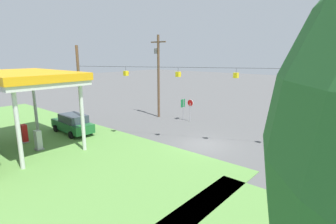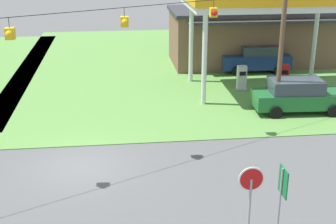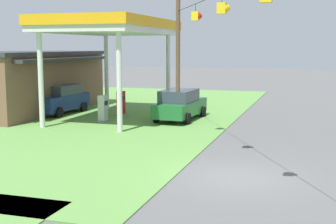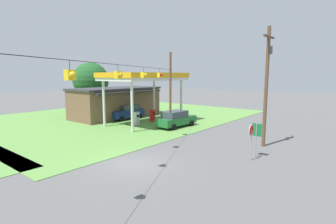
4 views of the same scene
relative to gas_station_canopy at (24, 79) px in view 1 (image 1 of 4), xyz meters
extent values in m
plane|color=#565656|center=(-10.57, -9.31, -5.47)|extent=(160.00, 160.00, 0.00)
cube|color=silver|center=(0.00, 0.00, -0.19)|extent=(9.46, 5.74, 0.35)
cube|color=orange|center=(0.00, 0.00, 0.26)|extent=(9.66, 5.94, 0.55)
cylinder|color=silver|center=(-4.13, -2.27, -2.92)|extent=(0.28, 0.28, 5.11)
cylinder|color=silver|center=(4.13, -2.27, -2.92)|extent=(0.28, 0.28, 5.11)
cylinder|color=silver|center=(-4.13, 2.27, -2.92)|extent=(0.28, 0.28, 5.11)
cube|color=gray|center=(-1.33, 0.00, -5.41)|extent=(0.71, 0.56, 0.12)
cube|color=silver|center=(-1.33, 0.00, -4.63)|extent=(0.55, 0.40, 1.45)
cube|color=black|center=(-1.33, -0.21, -4.34)|extent=(0.39, 0.03, 0.24)
cube|color=gray|center=(1.33, 0.00, -5.41)|extent=(0.71, 0.56, 0.12)
cube|color=red|center=(1.33, 0.00, -4.63)|extent=(0.55, 0.40, 1.45)
cube|color=black|center=(1.33, -0.21, -4.34)|extent=(0.39, 0.03, 0.24)
cube|color=#1E602D|center=(0.79, -4.09, -4.73)|extent=(5.06, 2.09, 0.81)
cube|color=#333D47|center=(0.49, -4.08, -3.98)|extent=(2.82, 1.83, 0.70)
cylinder|color=black|center=(2.38, -3.23, -5.13)|extent=(0.69, 0.25, 0.68)
cylinder|color=black|center=(2.28, -5.11, -5.13)|extent=(0.69, 0.25, 0.68)
cylinder|color=black|center=(-0.71, -3.07, -5.13)|extent=(0.69, 0.25, 0.68)
cylinder|color=black|center=(-0.80, -4.96, -5.13)|extent=(0.69, 0.25, 0.68)
cylinder|color=#99999E|center=(-5.10, -14.91, -4.42)|extent=(0.08, 0.08, 2.10)
cylinder|color=white|center=(-5.10, -14.91, -3.37)|extent=(0.80, 0.03, 0.80)
cylinder|color=red|center=(-5.10, -14.91, -3.37)|extent=(0.70, 0.03, 0.70)
cylinder|color=gray|center=(-4.15, -14.90, -4.27)|extent=(0.07, 0.07, 2.40)
cube|color=#146B33|center=(-4.10, -14.90, -3.52)|extent=(0.04, 0.70, 0.90)
cylinder|color=brown|center=(-0.93, -14.32, -0.73)|extent=(0.28, 0.28, 9.48)
cube|color=brown|center=(-0.93, -14.32, 3.21)|extent=(2.20, 0.14, 0.14)
cylinder|color=#59595B|center=(-0.58, -14.32, 2.21)|extent=(0.44, 0.44, 0.60)
cylinder|color=brown|center=(-0.58, -4.31, -1.43)|extent=(0.24, 0.24, 8.09)
cylinder|color=black|center=(-10.57, -9.31, 0.83)|extent=(20.00, 10.02, 0.02)
cylinder|color=black|center=(-16.57, -12.31, 0.66)|extent=(0.02, 0.02, 0.35)
cube|color=yellow|center=(-16.57, -12.31, 0.28)|extent=(0.32, 0.32, 0.40)
sphere|color=yellow|center=(-16.57, -12.48, 0.28)|extent=(0.28, 0.28, 0.28)
cylinder|color=black|center=(-12.57, -10.31, 0.66)|extent=(0.02, 0.02, 0.35)
cube|color=yellow|center=(-12.57, -10.31, 0.28)|extent=(0.32, 0.32, 0.40)
sphere|color=yellow|center=(-12.57, -10.48, 0.28)|extent=(0.28, 0.28, 0.28)
cylinder|color=black|center=(-8.57, -8.31, 0.66)|extent=(0.02, 0.02, 0.35)
cube|color=yellow|center=(-8.57, -8.31, 0.28)|extent=(0.32, 0.32, 0.40)
sphere|color=yellow|center=(-8.57, -8.48, 0.28)|extent=(0.28, 0.28, 0.28)
cylinder|color=black|center=(-4.58, -6.31, 0.66)|extent=(0.02, 0.02, 0.35)
cube|color=yellow|center=(-4.58, -6.31, 0.28)|extent=(0.32, 0.32, 0.40)
sphere|color=red|center=(-4.58, -6.48, 0.28)|extent=(0.28, 0.28, 0.28)
camera|label=1|loc=(-21.60, 8.19, 1.83)|focal=28.00mm
camera|label=2|loc=(-9.00, -26.91, 3.37)|focal=50.00mm
camera|label=3|loc=(-25.84, -11.68, -1.11)|focal=50.00mm
camera|label=4|loc=(-21.91, -21.44, 0.29)|focal=28.00mm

